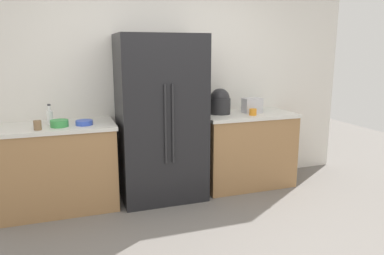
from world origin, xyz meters
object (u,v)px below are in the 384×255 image
cup_a (253,112)px  cup_b (260,107)px  bowl_a (59,123)px  cup_c (38,125)px  toaster (252,105)px  refrigerator (161,118)px  bottle_a (50,117)px  bowl_b (84,123)px  rice_cooker (220,102)px

cup_a → cup_b: bearing=48.4°
cup_b → bowl_a: cup_b is taller
cup_b → cup_c: cup_b is taller
toaster → cup_a: bearing=-115.0°
cup_b → cup_c: bearing=-173.1°
toaster → cup_b: toaster is taller
toaster → cup_b: size_ratio=2.37×
refrigerator → bottle_a: bearing=175.7°
cup_a → bowl_b: size_ratio=0.50×
refrigerator → toaster: bearing=2.4°
toaster → bottle_a: bottle_a is taller
cup_a → bowl_a: cup_a is taller
toaster → cup_a: size_ratio=2.57×
cup_a → bowl_a: 2.18m
refrigerator → bowl_b: 0.84m
rice_cooker → cup_c: size_ratio=3.31×
bowl_a → bowl_b: bowl_a is taller
bottle_a → toaster: bearing=-0.9°
cup_b → bowl_b: 2.20m
bottle_a → bowl_a: size_ratio=1.21×
cup_a → refrigerator: bearing=173.6°
toaster → cup_c: size_ratio=2.40×
bottle_a → cup_a: bearing=-5.3°
cup_c → bowl_b: 0.46m
bowl_b → toaster: bearing=2.9°
cup_c → bowl_a: 0.22m
bowl_b → rice_cooker: bearing=5.8°
cup_a → bowl_b: bearing=177.9°
bottle_a → bowl_b: bearing=-22.9°
cup_b → bowl_b: size_ratio=0.54×
bottle_a → cup_c: bottle_a is taller
refrigerator → bottle_a: size_ratio=8.64×
toaster → cup_a: 0.20m
refrigerator → bowl_b: refrigerator is taller
bowl_a → bowl_b: size_ratio=1.01×
toaster → bowl_a: (-2.26, -0.12, -0.06)m
toaster → bowl_b: toaster is taller
cup_c → bowl_b: bearing=13.5°
refrigerator → rice_cooker: 0.79m
cup_a → cup_b: size_ratio=0.92×
refrigerator → bowl_a: bearing=-176.4°
bottle_a → bowl_b: 0.37m
rice_cooker → bowl_b: rice_cooker is taller
bowl_a → rice_cooker: bearing=5.5°
cup_b → bowl_b: bearing=-174.5°
rice_cooker → cup_a: (0.33, -0.23, -0.10)m
bowl_a → cup_b: bearing=5.3°
toaster → cup_a: (-0.08, -0.17, -0.05)m
toaster → rice_cooker: 0.42m
refrigerator → rice_cooker: refrigerator is taller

